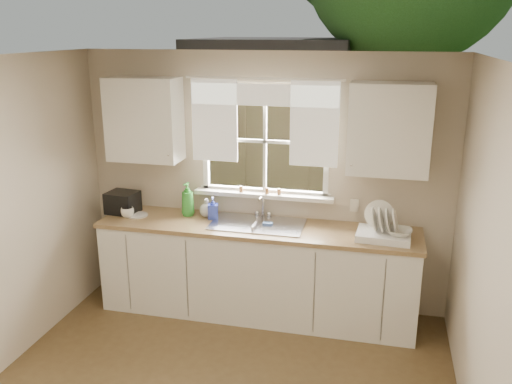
% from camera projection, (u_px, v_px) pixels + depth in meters
% --- Properties ---
extents(room_walls, '(3.62, 4.02, 2.50)m').
position_uv_depth(room_walls, '(192.00, 271.00, 3.38)').
color(room_walls, beige).
rests_on(room_walls, ground).
extents(ceiling, '(3.60, 4.00, 0.02)m').
position_uv_depth(ceiling, '(189.00, 63.00, 3.07)').
color(ceiling, silver).
rests_on(ceiling, room_walls).
extents(window, '(1.38, 0.16, 1.06)m').
position_uv_depth(window, '(264.00, 158.00, 5.23)').
color(window, white).
rests_on(window, room_walls).
extents(curtains, '(1.50, 0.03, 0.81)m').
position_uv_depth(curtains, '(263.00, 113.00, 5.05)').
color(curtains, white).
rests_on(curtains, room_walls).
extents(base_cabinets, '(3.00, 0.62, 0.87)m').
position_uv_depth(base_cabinets, '(257.00, 272.00, 5.23)').
color(base_cabinets, white).
rests_on(base_cabinets, ground).
extents(countertop, '(3.04, 0.65, 0.04)m').
position_uv_depth(countertop, '(257.00, 228.00, 5.10)').
color(countertop, '#94754A').
rests_on(countertop, base_cabinets).
extents(upper_cabinet_left, '(0.70, 0.33, 0.80)m').
position_uv_depth(upper_cabinet_left, '(144.00, 119.00, 5.22)').
color(upper_cabinet_left, white).
rests_on(upper_cabinet_left, room_walls).
extents(upper_cabinet_right, '(0.70, 0.33, 0.80)m').
position_uv_depth(upper_cabinet_right, '(389.00, 129.00, 4.70)').
color(upper_cabinet_right, white).
rests_on(upper_cabinet_right, room_walls).
extents(wall_outlet, '(0.08, 0.01, 0.12)m').
position_uv_depth(wall_outlet, '(354.00, 205.00, 5.13)').
color(wall_outlet, beige).
rests_on(wall_outlet, room_walls).
extents(sill_jars, '(0.42, 0.04, 0.06)m').
position_uv_depth(sill_jars, '(262.00, 190.00, 5.26)').
color(sill_jars, brown).
rests_on(sill_jars, window).
extents(sink, '(0.88, 0.52, 0.40)m').
position_uv_depth(sink, '(258.00, 232.00, 5.15)').
color(sink, '#B7B7BC').
rests_on(sink, countertop).
extents(dish_rack, '(0.49, 0.38, 0.31)m').
position_uv_depth(dish_rack, '(384.00, 231.00, 4.77)').
color(dish_rack, white).
rests_on(dish_rack, countertop).
extents(bowl, '(0.24, 0.24, 0.06)m').
position_uv_depth(bowl, '(399.00, 232.00, 4.69)').
color(bowl, silver).
rests_on(bowl, dish_rack).
extents(soap_bottle_a, '(0.15, 0.15, 0.33)m').
position_uv_depth(soap_bottle_a, '(188.00, 199.00, 5.33)').
color(soap_bottle_a, green).
rests_on(soap_bottle_a, countertop).
extents(soap_bottle_b, '(0.12, 0.12, 0.22)m').
position_uv_depth(soap_bottle_b, '(213.00, 208.00, 5.25)').
color(soap_bottle_b, '#2F41B3').
rests_on(soap_bottle_b, countertop).
extents(soap_bottle_c, '(0.17, 0.17, 0.18)m').
position_uv_depth(soap_bottle_c, '(207.00, 207.00, 5.33)').
color(soap_bottle_c, beige).
rests_on(soap_bottle_c, countertop).
extents(saucer, '(0.21, 0.21, 0.01)m').
position_uv_depth(saucer, '(137.00, 215.00, 5.36)').
color(saucer, beige).
rests_on(saucer, countertop).
extents(cup, '(0.13, 0.13, 0.10)m').
position_uv_depth(cup, '(127.00, 212.00, 5.31)').
color(cup, white).
rests_on(cup, countertop).
extents(black_appliance, '(0.32, 0.28, 0.21)m').
position_uv_depth(black_appliance, '(123.00, 202.00, 5.43)').
color(black_appliance, black).
rests_on(black_appliance, countertop).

